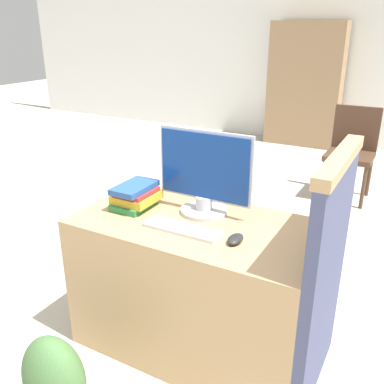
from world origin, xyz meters
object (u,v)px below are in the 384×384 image
Objects in this scene: monitor at (205,175)px; book_stack at (135,196)px; mouse at (235,239)px; far_chair at (352,148)px; backpack at (53,381)px; keyboard at (182,229)px.

monitor is 2.01× the size of book_stack.
book_stack is at bearing 170.21° from mouse.
mouse is at bearing -44.40° from far_chair.
monitor is at bearing 70.66° from backpack.
monitor is 2.61m from far_chair.
monitor is 0.40m from book_stack.
book_stack is 0.60× the size of backpack.
mouse reaches higher than backpack.
backpack is (-0.30, -0.85, -0.74)m from monitor.
backpack is at bearing -85.88° from book_stack.
monitor is 4.68× the size of mouse.
book_stack is (-0.35, -0.12, -0.14)m from monitor.
mouse is at bearing -9.79° from book_stack.
far_chair is at bearing 83.31° from keyboard.
monitor is at bearing 140.59° from mouse.
keyboard is 1.51× the size of book_stack.
monitor is at bearing -50.62° from far_chair.
monitor reaches higher than far_chair.
monitor reaches higher than mouse.
keyboard is at bearing -88.85° from monitor.
backpack is (0.05, -0.73, -0.60)m from book_stack.
mouse is 2.79m from far_chair.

